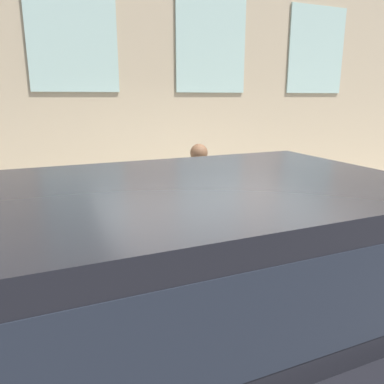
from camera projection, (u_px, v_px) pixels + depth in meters
name	position (u px, v px, depth m)	size (l,w,h in m)	color
ground_plane	(224.00, 300.00, 4.18)	(80.00, 80.00, 0.00)	#47474C
sidewalk	(180.00, 250.00, 5.35)	(2.68, 60.00, 0.17)	#B2ADA3
fire_hydrant	(185.00, 235.00, 4.55)	(0.28, 0.41, 0.81)	#2D7260
person	(199.00, 187.00, 5.00)	(0.35, 0.23, 1.45)	navy
parked_car_charcoal_near	(205.00, 298.00, 2.43)	(2.03, 5.26, 1.72)	black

